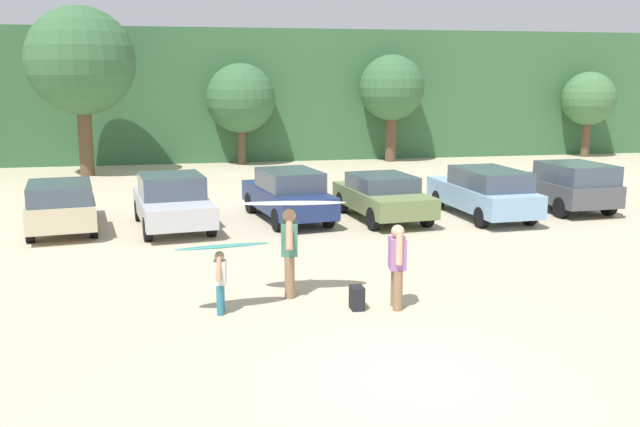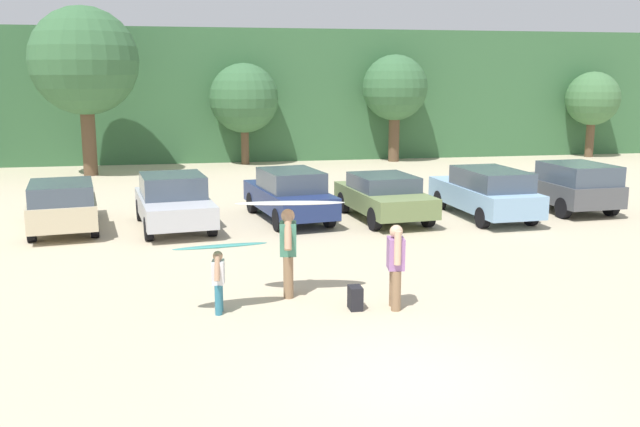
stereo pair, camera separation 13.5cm
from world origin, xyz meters
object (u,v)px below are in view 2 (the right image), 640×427
object	(u,v)px
parked_car_olive_green	(384,196)
backpack_dropped	(355,298)
parked_car_champagne	(63,203)
parked_car_silver	(174,201)
parked_car_navy	(289,194)
parked_car_sky_blue	(486,192)
surfboard_teal	(220,246)
person_adult	(288,247)
person_child	(218,278)
parked_car_dark_gray	(568,185)
person_companion	(396,262)
surfboard_white	(290,203)

from	to	relation	value
parked_car_olive_green	backpack_dropped	distance (m)	8.70
parked_car_olive_green	parked_car_champagne	bearing A→B (deg)	82.99
parked_car_champagne	parked_car_silver	size ratio (longest dim) A/B	1.05
parked_car_champagne	parked_car_silver	bearing A→B (deg)	-102.53
parked_car_navy	parked_car_sky_blue	xyz separation A→B (m)	(6.09, -0.80, 0.01)
parked_car_olive_green	surfboard_teal	world-z (taller)	parked_car_olive_green
person_adult	person_child	distance (m)	1.68
person_adult	parked_car_dark_gray	bearing A→B (deg)	-136.31
parked_car_olive_green	parked_car_navy	bearing A→B (deg)	75.42
person_companion	parked_car_dark_gray	bearing A→B (deg)	-126.51
person_companion	parked_car_silver	bearing A→B (deg)	-54.26
parked_car_olive_green	surfboard_white	world-z (taller)	surfboard_white
parked_car_navy	parked_car_sky_blue	distance (m)	6.14
parked_car_silver	parked_car_navy	world-z (taller)	parked_car_navy
parked_car_dark_gray	surfboard_white	size ratio (longest dim) A/B	1.82
person_adult	backpack_dropped	bearing A→B (deg)	144.57
parked_car_olive_green	parked_car_dark_gray	xyz separation A→B (m)	(6.35, 0.20, 0.11)
parked_car_silver	person_companion	distance (m)	9.27
parked_car_silver	parked_car_dark_gray	xyz separation A→B (m)	(12.72, 0.21, 0.06)
parked_car_champagne	person_companion	size ratio (longest dim) A/B	2.93
parked_car_silver	person_companion	bearing A→B (deg)	-160.38
person_adult	person_child	bearing A→B (deg)	38.15
person_companion	backpack_dropped	world-z (taller)	person_companion
parked_car_sky_blue	person_child	bearing A→B (deg)	128.22
parked_car_silver	surfboard_white	bearing A→B (deg)	-169.07
parked_car_dark_gray	surfboard_teal	xyz separation A→B (m)	(-11.75, -8.04, 0.42)
parked_car_champagne	person_child	distance (m)	9.07
parked_car_olive_green	surfboard_teal	size ratio (longest dim) A/B	2.41
parked_car_champagne	parked_car_dark_gray	distance (m)	15.84
parked_car_champagne	person_companion	world-z (taller)	person_companion
parked_car_sky_blue	person_companion	distance (m)	9.55
person_child	parked_car_dark_gray	bearing A→B (deg)	-136.94
parked_car_dark_gray	person_child	xyz separation A→B (m)	(-11.81, -8.10, -0.18)
surfboard_white	parked_car_dark_gray	bearing A→B (deg)	-137.21
parked_car_olive_green	person_companion	size ratio (longest dim) A/B	2.71
parked_car_olive_green	person_companion	xyz separation A→B (m)	(-2.14, -8.26, 0.18)
parked_car_silver	backpack_dropped	world-z (taller)	parked_car_silver
person_companion	surfboard_white	xyz separation A→B (m)	(-1.85, 1.11, 1.00)
parked_car_champagne	backpack_dropped	world-z (taller)	parked_car_champagne
backpack_dropped	parked_car_silver	bearing A→B (deg)	113.00
parked_car_silver	parked_car_navy	distance (m)	3.52
parked_car_silver	person_adult	world-z (taller)	person_adult
parked_car_navy	surfboard_teal	distance (m)	8.68
parked_car_champagne	surfboard_white	world-z (taller)	surfboard_white
parked_car_olive_green	person_child	xyz separation A→B (m)	(-5.46, -7.91, -0.07)
parked_car_silver	parked_car_sky_blue	size ratio (longest dim) A/B	0.96
parked_car_champagne	parked_car_sky_blue	distance (m)	12.71
parked_car_dark_gray	backpack_dropped	size ratio (longest dim) A/B	9.06
parked_car_champagne	surfboard_teal	xyz separation A→B (m)	(4.08, -8.06, 0.49)
surfboard_white	person_adult	bearing A→B (deg)	-47.96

